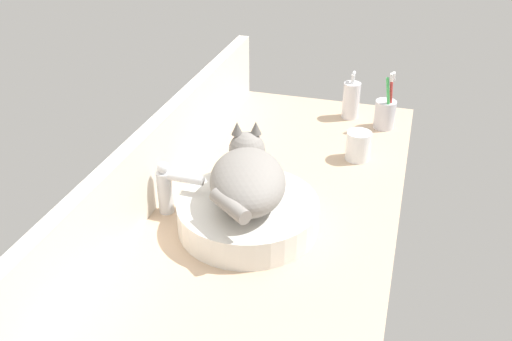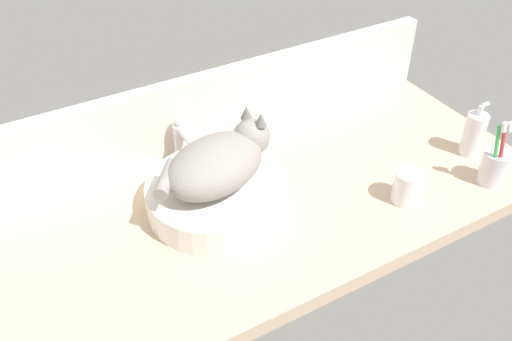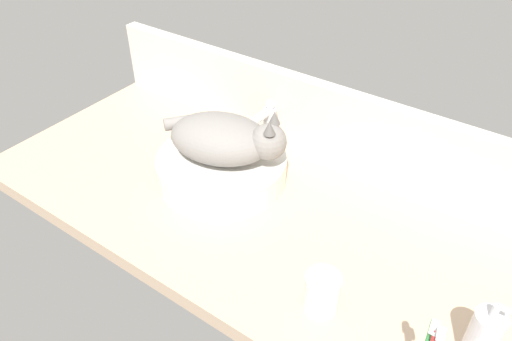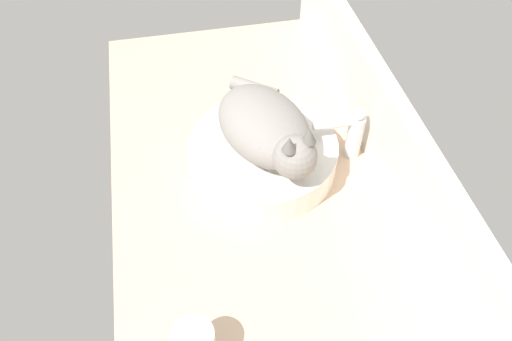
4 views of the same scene
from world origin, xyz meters
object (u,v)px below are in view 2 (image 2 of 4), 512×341
object	(u,v)px
sink_basin	(217,196)
water_glass	(407,188)
toothbrush_cup	(494,166)
faucet	(182,139)
soap_dispenser	(474,134)
cat	(219,161)

from	to	relation	value
sink_basin	water_glass	xyz separation A→B (cm)	(40.09, -20.07, 0.12)
water_glass	toothbrush_cup	bearing A→B (deg)	-13.12
water_glass	faucet	bearing A→B (deg)	134.91
water_glass	soap_dispenser	bearing A→B (deg)	12.43
sink_basin	soap_dispenser	xyz separation A→B (cm)	(67.59, -14.02, 2.57)
sink_basin	soap_dispenser	size ratio (longest dim) A/B	2.16
sink_basin	faucet	size ratio (longest dim) A/B	2.40
sink_basin	faucet	bearing A→B (deg)	88.64
sink_basin	toothbrush_cup	size ratio (longest dim) A/B	1.75
sink_basin	toothbrush_cup	bearing A→B (deg)	-22.00
sink_basin	cat	bearing A→B (deg)	21.29
toothbrush_cup	sink_basin	bearing A→B (deg)	158.00
soap_dispenser	toothbrush_cup	xyz separation A→B (cm)	(-4.79, -11.35, -1.14)
sink_basin	soap_dispenser	bearing A→B (deg)	-11.72
faucet	cat	bearing A→B (deg)	-87.58
cat	toothbrush_cup	distance (cm)	67.19
cat	water_glass	distance (cm)	44.86
cat	soap_dispenser	distance (cm)	68.21
soap_dispenser	water_glass	size ratio (longest dim) A/B	1.82
soap_dispenser	cat	bearing A→B (deg)	167.65
water_glass	cat	bearing A→B (deg)	152.08
faucet	toothbrush_cup	distance (cm)	76.94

